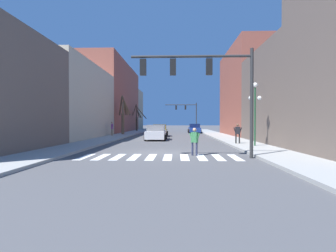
{
  "coord_description": "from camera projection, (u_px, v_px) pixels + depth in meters",
  "views": [
    {
      "loc": [
        0.94,
        -15.86,
        1.91
      ],
      "look_at": [
        -0.35,
        22.25,
        1.28
      ],
      "focal_mm": 28.0,
      "sensor_mm": 36.0,
      "label": 1
    }
  ],
  "objects": [
    {
      "name": "street_tree_left_mid",
      "position": [
        123.0,
        114.0,
        37.15
      ],
      "size": [
        1.89,
        3.68,
        5.49
      ],
      "color": "brown",
      "rests_on": "sidewalk_left"
    },
    {
      "name": "pedestrian_on_left_sidewalk",
      "position": [
        195.0,
        139.0,
        14.73
      ],
      "size": [
        0.61,
        0.43,
        1.56
      ],
      "rotation": [
        0.0,
        0.0,
        2.58
      ],
      "color": "#282D47",
      "rests_on": "ground_plane"
    },
    {
      "name": "street_lamp_right_corner",
      "position": [
        255.0,
        101.0,
        19.06
      ],
      "size": [
        0.95,
        0.36,
        4.61
      ],
      "color": "#1E4C2D",
      "rests_on": "sidewalk_right"
    },
    {
      "name": "pedestrian_on_right_sidewalk",
      "position": [
        238.0,
        132.0,
        21.2
      ],
      "size": [
        0.69,
        0.22,
        1.6
      ],
      "rotation": [
        0.0,
        0.0,
        3.1
      ],
      "color": "black",
      "rests_on": "sidewalk_right"
    },
    {
      "name": "ground_plane",
      "position": [
        161.0,
        153.0,
        15.91
      ],
      "size": [
        240.0,
        240.0,
        0.0
      ],
      "primitive_type": "plane",
      "color": "#4C4C4F"
    },
    {
      "name": "building_row_left",
      "position": [
        103.0,
        101.0,
        41.8
      ],
      "size": [
        6.0,
        58.65,
        12.43
      ],
      "color": "#66564C",
      "rests_on": "ground_plane"
    },
    {
      "name": "traffic_signal_near",
      "position": [
        205.0,
        77.0,
        13.7
      ],
      "size": [
        6.41,
        0.28,
        5.73
      ],
      "color": "#2D2D2D",
      "rests_on": "ground_plane"
    },
    {
      "name": "pedestrian_waiting_at_curb",
      "position": [
        112.0,
        127.0,
        33.15
      ],
      "size": [
        0.38,
        0.73,
        1.77
      ],
      "rotation": [
        0.0,
        0.0,
        5.11
      ],
      "color": "#7A705B",
      "rests_on": "sidewalk_left"
    },
    {
      "name": "car_at_intersection",
      "position": [
        194.0,
        129.0,
        44.37
      ],
      "size": [
        2.11,
        4.76,
        1.57
      ],
      "rotation": [
        0.0,
        0.0,
        1.57
      ],
      "color": "navy",
      "rests_on": "ground_plane"
    },
    {
      "name": "street_tree_right_mid",
      "position": [
        137.0,
        118.0,
        51.4
      ],
      "size": [
        3.3,
        2.75,
        5.22
      ],
      "color": "#473828",
      "rests_on": "sidewalk_left"
    },
    {
      "name": "crosswalk_stripes",
      "position": [
        159.0,
        157.0,
        14.07
      ],
      "size": [
        8.55,
        2.6,
        0.01
      ],
      "color": "white",
      "rests_on": "ground_plane"
    },
    {
      "name": "sidewalk_left",
      "position": [
        56.0,
        151.0,
        16.13
      ],
      "size": [
        2.86,
        90.0,
        0.15
      ],
      "color": "#9E9E99",
      "rests_on": "ground_plane"
    },
    {
      "name": "building_row_right",
      "position": [
        276.0,
        87.0,
        26.29
      ],
      "size": [
        6.0,
        33.07,
        11.77
      ],
      "color": "#66564C",
      "rests_on": "ground_plane"
    },
    {
      "name": "sidewalk_right",
      "position": [
        270.0,
        152.0,
        15.69
      ],
      "size": [
        2.86,
        90.0,
        0.15
      ],
      "color": "#9E9E99",
      "rests_on": "ground_plane"
    },
    {
      "name": "car_parked_right_far",
      "position": [
        160.0,
        131.0,
        34.16
      ],
      "size": [
        2.0,
        4.82,
        1.57
      ],
      "rotation": [
        0.0,
        0.0,
        -1.57
      ],
      "color": "#A38423",
      "rests_on": "ground_plane"
    },
    {
      "name": "car_parked_left_near",
      "position": [
        156.0,
        133.0,
        27.51
      ],
      "size": [
        2.17,
        4.87,
        1.58
      ],
      "rotation": [
        0.0,
        0.0,
        -1.57
      ],
      "color": "silver",
      "rests_on": "ground_plane"
    },
    {
      "name": "traffic_signal_far",
      "position": [
        187.0,
        111.0,
        52.39
      ],
      "size": [
        6.31,
        0.28,
        5.71
      ],
      "color": "#2D2D2D",
      "rests_on": "ground_plane"
    }
  ]
}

